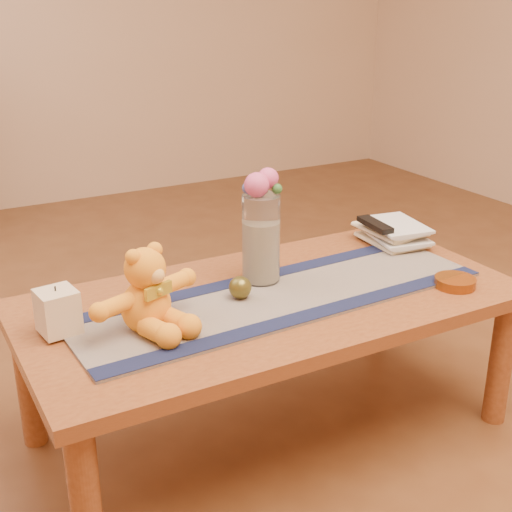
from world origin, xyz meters
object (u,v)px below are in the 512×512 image
pillar_candle (58,311)px  glass_vase (261,239)px  amber_dish (455,282)px  teddy_bear (145,289)px  bronze_ball (240,287)px  book_bottom (372,245)px  tv_remote (375,224)px

pillar_candle → glass_vase: glass_vase is taller
glass_vase → amber_dish: bearing=-32.1°
teddy_bear → bronze_ball: 0.30m
book_bottom → bronze_ball: bearing=-161.6°
book_bottom → tv_remote: bearing=-93.0°
teddy_bear → bronze_ball: teddy_bear is taller
tv_remote → amber_dish: (0.01, -0.37, -0.07)m
teddy_bear → glass_vase: glass_vase is taller
teddy_bear → glass_vase: bearing=-2.6°
amber_dish → teddy_bear: bearing=168.5°
glass_vase → bronze_ball: (-0.11, -0.08, -0.10)m
pillar_candle → book_bottom: 1.08m
book_bottom → teddy_bear: bearing=-164.0°
bronze_ball → amber_dish: size_ratio=0.53×
book_bottom → tv_remote: tv_remote is taller
tv_remote → amber_dish: bearing=-82.2°
glass_vase → book_bottom: 0.49m
bronze_ball → tv_remote: bearing=14.4°
teddy_bear → tv_remote: bearing=-7.3°
teddy_bear → tv_remote: teddy_bear is taller
teddy_bear → pillar_candle: 0.22m
amber_dish → book_bottom: bearing=91.4°
pillar_candle → book_bottom: bearing=6.2°
glass_vase → book_bottom: glass_vase is taller
pillar_candle → glass_vase: (0.60, 0.04, 0.07)m
pillar_candle → bronze_ball: (0.49, -0.04, -0.02)m
pillar_candle → teddy_bear: bearing=-22.0°
bronze_ball → tv_remote: 0.60m
teddy_bear → pillar_candle: teddy_bear is taller
pillar_candle → bronze_ball: pillar_candle is taller
amber_dish → pillar_candle: bearing=166.5°
glass_vase → amber_dish: 0.58m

